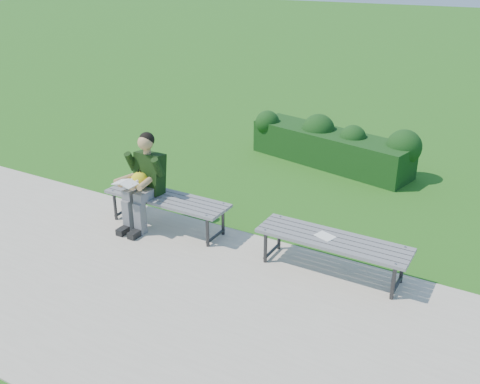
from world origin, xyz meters
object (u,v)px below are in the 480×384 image
(hedge, at_px, (334,144))
(seated_boy, at_px, (144,179))
(bench_right, at_px, (333,243))
(paper_sheet, at_px, (325,236))
(bench_left, at_px, (167,201))

(hedge, xyz_separation_m, seated_boy, (-1.39, -3.59, 0.33))
(bench_right, distance_m, paper_sheet, 0.12)
(seated_boy, xyz_separation_m, paper_sheet, (2.59, 0.12, -0.24))
(seated_boy, height_order, paper_sheet, seated_boy)
(bench_right, height_order, seated_boy, seated_boy)
(bench_left, relative_size, bench_right, 1.00)
(bench_left, height_order, bench_right, same)
(hedge, xyz_separation_m, bench_left, (-1.09, -3.49, 0.03))
(bench_left, bearing_deg, seated_boy, -162.68)
(seated_boy, relative_size, paper_sheet, 5.07)
(bench_left, relative_size, seated_boy, 1.37)
(bench_right, relative_size, paper_sheet, 6.94)
(hedge, height_order, bench_right, hedge)
(paper_sheet, bearing_deg, bench_left, -179.46)
(bench_left, bearing_deg, bench_right, 0.52)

